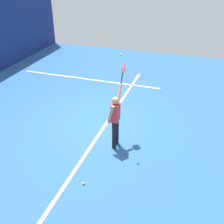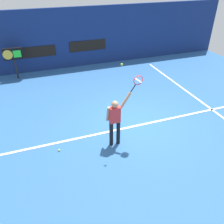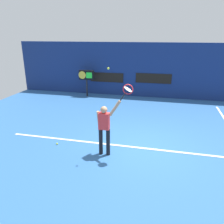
{
  "view_description": "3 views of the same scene",
  "coord_description": "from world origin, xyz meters",
  "px_view_note": "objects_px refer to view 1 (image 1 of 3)",
  "views": [
    {
      "loc": [
        -7.68,
        -3.0,
        5.11
      ],
      "look_at": [
        -1.18,
        -0.82,
        1.24
      ],
      "focal_mm": 43.73,
      "sensor_mm": 36.0,
      "label": 1
    },
    {
      "loc": [
        -3.25,
        -6.71,
        5.21
      ],
      "look_at": [
        -1.1,
        -0.67,
        1.17
      ],
      "focal_mm": 37.21,
      "sensor_mm": 36.0,
      "label": 2
    },
    {
      "loc": [
        0.7,
        -7.31,
        3.83
      ],
      "look_at": [
        -0.88,
        -0.66,
        1.44
      ],
      "focal_mm": 35.95,
      "sensor_mm": 36.0,
      "label": 3
    }
  ],
  "objects_px": {
    "tennis_ball": "(120,55)",
    "spare_ball": "(84,183)",
    "tennis_racket": "(123,70)",
    "tennis_player": "(115,118)"
  },
  "relations": [
    {
      "from": "tennis_player",
      "to": "spare_ball",
      "type": "distance_m",
      "value": 2.13
    },
    {
      "from": "spare_ball",
      "to": "tennis_player",
      "type": "bearing_deg",
      "value": -7.84
    },
    {
      "from": "tennis_ball",
      "to": "tennis_player",
      "type": "bearing_deg",
      "value": 154.04
    },
    {
      "from": "spare_ball",
      "to": "tennis_ball",
      "type": "bearing_deg",
      "value": -9.37
    },
    {
      "from": "tennis_racket",
      "to": "tennis_ball",
      "type": "xyz_separation_m",
      "value": [
        -0.56,
        -0.07,
        0.63
      ]
    },
    {
      "from": "tennis_player",
      "to": "spare_ball",
      "type": "height_order",
      "value": "tennis_player"
    },
    {
      "from": "tennis_racket",
      "to": "tennis_ball",
      "type": "distance_m",
      "value": 0.85
    },
    {
      "from": "tennis_ball",
      "to": "tennis_racket",
      "type": "bearing_deg",
      "value": 7.43
    },
    {
      "from": "tennis_ball",
      "to": "spare_ball",
      "type": "bearing_deg",
      "value": 170.63
    },
    {
      "from": "spare_ball",
      "to": "tennis_racket",
      "type": "bearing_deg",
      "value": -5.77
    }
  ]
}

